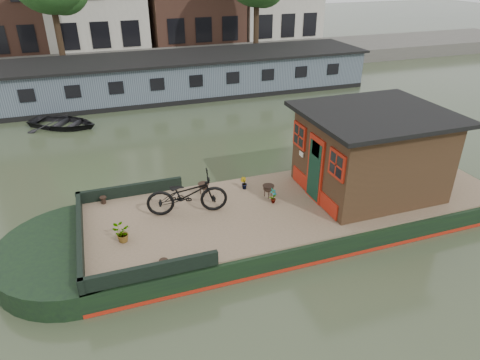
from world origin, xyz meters
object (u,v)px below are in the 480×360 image
object	(u,v)px
potted_plant_a	(273,196)
brazier_rear	(204,189)
brazier_front	(268,191)
cabin	(371,151)
bicycle	(187,194)
dinghy	(63,120)

from	to	relation	value
potted_plant_a	brazier_rear	bearing A→B (deg)	147.34
brazier_front	potted_plant_a	bearing A→B (deg)	-89.37
cabin	brazier_front	distance (m)	3.16
bicycle	brazier_rear	bearing A→B (deg)	-30.15
cabin	dinghy	distance (m)	13.81
dinghy	brazier_rear	bearing A→B (deg)	-124.15
cabin	brazier_front	bearing A→B (deg)	170.27
potted_plant_a	brazier_front	distance (m)	0.35
bicycle	brazier_rear	xyz separation A→B (m)	(0.66, 0.81, -0.38)
cabin	bicycle	distance (m)	5.38
potted_plant_a	dinghy	distance (m)	11.93
potted_plant_a	dinghy	world-z (taller)	potted_plant_a
potted_plant_a	brazier_rear	distance (m)	2.05
cabin	dinghy	xyz separation A→B (m)	(-8.77, 10.54, -1.55)
brazier_front	dinghy	size ratio (longest dim) A/B	0.12
potted_plant_a	brazier_front	world-z (taller)	potted_plant_a
brazier_rear	bicycle	bearing A→B (deg)	-129.21
brazier_front	brazier_rear	xyz separation A→B (m)	(-1.72, 0.76, -0.00)
bicycle	brazier_rear	world-z (taller)	bicycle
bicycle	brazier_front	bearing A→B (deg)	-79.67
brazier_front	brazier_rear	bearing A→B (deg)	156.28
brazier_rear	dinghy	bearing A→B (deg)	113.89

